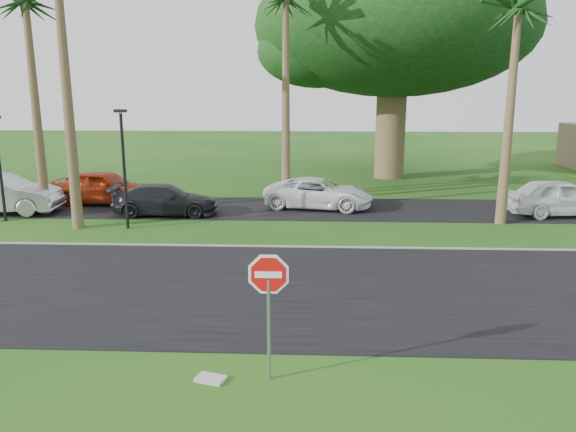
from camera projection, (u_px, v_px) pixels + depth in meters
The scene contains 15 objects.
ground at pixel (258, 316), 13.66m from camera, with size 120.00×120.00×0.00m, color #134812.
road at pixel (265, 287), 15.61m from camera, with size 120.00×8.00×0.02m, color black.
parking_strip at pixel (284, 208), 25.83m from camera, with size 120.00×5.00×0.02m, color black.
curb at pixel (275, 246), 19.55m from camera, with size 120.00×0.12×0.06m, color gray.
stop_sign_near at pixel (269, 291), 10.32m from camera, with size 1.05×0.07×2.62m.
palm_left_mid at pixel (26, 6), 22.89m from camera, with size 5.00×5.00×10.00m.
palm_center at pixel (286, 3), 25.25m from camera, with size 5.00×5.00×10.50m.
palm_right_near at pixel (518, 13), 21.18m from camera, with size 5.00×5.00×9.50m.
canopy_tree at pixel (395, 26), 32.83m from camera, with size 16.50×16.50×13.12m.
streetlight_right at pixel (124, 162), 21.61m from camera, with size 0.45×0.25×4.64m.
car_red at pixel (104, 187), 26.61m from camera, with size 1.92×4.78×1.63m, color maroon.
car_dark at pixel (165, 200), 24.39m from camera, with size 1.85×4.55×1.32m, color black.
car_minivan at pixel (319, 194), 25.77m from camera, with size 2.28×4.95×1.38m, color white.
car_pickup at pixel (561, 198), 24.21m from camera, with size 1.88×4.68×1.59m, color silver.
utility_slab at pixel (211, 379), 10.66m from camera, with size 0.55×0.35×0.06m, color #A9A9A1.
Camera 1 is at (1.29, -12.73, 5.42)m, focal length 35.00 mm.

